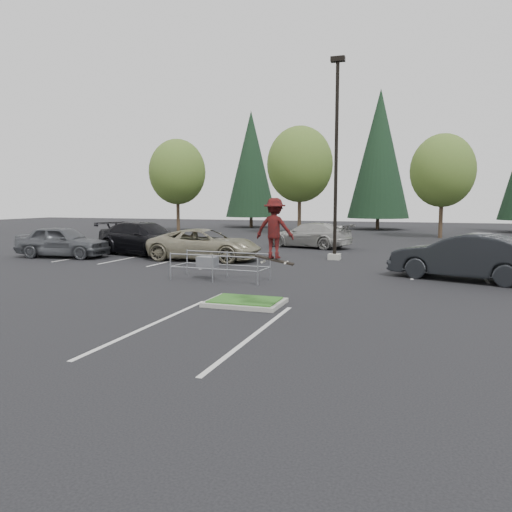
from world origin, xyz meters
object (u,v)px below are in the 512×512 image
(light_pole, at_px, (336,170))
(cart_corral, at_px, (210,262))
(conif_b, at_px, (379,154))
(skateboarder, at_px, (275,229))
(car_l_tan, at_px, (205,245))
(car_r_charc, at_px, (464,257))
(conif_a, at_px, (251,164))
(decid_c, at_px, (442,173))
(car_l_black, at_px, (144,239))
(car_l_grey, at_px, (63,242))
(car_far_silver, at_px, (311,235))
(decid_b, at_px, (300,167))
(decid_a, at_px, (177,174))

(light_pole, height_order, cart_corral, light_pole)
(conif_b, distance_m, skateboarder, 41.89)
(car_l_tan, bearing_deg, car_r_charc, -104.37)
(cart_corral, distance_m, skateboarder, 6.70)
(conif_a, bearing_deg, car_l_tan, -74.77)
(decid_c, bearing_deg, car_l_black, -129.90)
(conif_a, distance_m, car_l_grey, 32.30)
(light_pole, bearing_deg, car_l_grey, -165.24)
(decid_c, relative_size, car_l_tan, 1.46)
(car_l_tan, height_order, car_far_silver, car_far_silver)
(decid_b, xyz_separation_m, decid_c, (12.00, -0.70, -0.79))
(car_l_tan, xyz_separation_m, car_far_silver, (3.60, 8.48, 0.01))
(light_pole, xyz_separation_m, decid_a, (-18.51, 18.03, 1.02))
(car_l_black, bearing_deg, decid_a, 40.74)
(car_far_silver, bearing_deg, car_l_grey, -32.92)
(decid_b, height_order, car_far_silver, decid_b)
(decid_a, bearing_deg, decid_b, 2.39)
(car_l_tan, distance_m, car_far_silver, 9.21)
(decid_a, xyz_separation_m, conif_a, (4.01, 9.97, 1.52))
(car_far_silver, bearing_deg, decid_a, -110.53)
(decid_b, xyz_separation_m, car_l_tan, (0.28, -20.93, -5.24))
(decid_a, xyz_separation_m, decid_c, (24.00, -0.20, -0.33))
(car_l_black, xyz_separation_m, car_r_charc, (16.36, -3.71, -0.02))
(decid_c, bearing_deg, conif_a, 153.04)
(conif_b, xyz_separation_m, car_l_tan, (-5.72, -30.89, -7.05))
(skateboarder, bearing_deg, decid_c, -95.84)
(light_pole, distance_m, skateboarder, 13.21)
(decid_a, height_order, cart_corral, decid_a)
(car_l_black, bearing_deg, decid_c, -21.67)
(cart_corral, xyz_separation_m, skateboarder, (4.12, -5.02, 1.65))
(cart_corral, xyz_separation_m, car_l_black, (-7.08, 6.69, 0.26))
(car_l_grey, height_order, car_far_silver, car_l_grey)
(decid_b, xyz_separation_m, car_l_black, (-3.99, -19.82, -5.12))
(car_far_silver, bearing_deg, decid_c, 161.79)
(decid_b, xyz_separation_m, conif_b, (6.01, 9.97, 1.81))
(car_l_tan, bearing_deg, skateboarder, -149.06)
(skateboarder, bearing_deg, car_far_silver, -77.13)
(car_l_black, bearing_deg, car_r_charc, -84.54)
(decid_a, height_order, decid_c, decid_a)
(conif_a, distance_m, car_r_charc, 39.27)
(skateboarder, bearing_deg, car_l_black, -43.28)
(decid_a, bearing_deg, car_far_silver, -36.95)
(cart_corral, bearing_deg, car_far_silver, 89.94)
(car_far_silver, bearing_deg, conif_a, -135.13)
(conif_a, xyz_separation_m, conif_b, (14.00, 0.50, 0.75))
(cart_corral, relative_size, skateboarder, 2.14)
(decid_c, xyz_separation_m, car_l_black, (-15.99, -19.12, -4.33))
(decid_a, bearing_deg, skateboarder, -58.24)
(conif_b, bearing_deg, decid_c, -60.68)
(decid_a, xyz_separation_m, car_l_black, (8.01, -19.32, -4.66))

